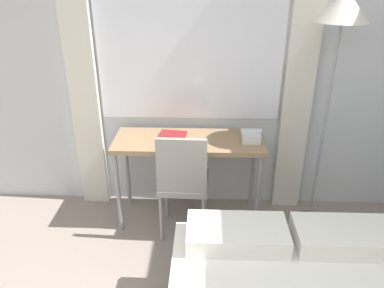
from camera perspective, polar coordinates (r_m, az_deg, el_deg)
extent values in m
cube|color=silver|center=(3.18, -1.37, 12.65)|extent=(4.84, 0.05, 2.70)
cube|color=white|center=(3.10, -0.34, 17.01)|extent=(1.53, 0.01, 1.50)
cube|color=beige|center=(3.28, -16.64, 11.11)|extent=(0.24, 0.06, 2.60)
cube|color=beige|center=(3.21, 16.29, 10.84)|extent=(0.24, 0.06, 2.60)
cube|color=#937551|center=(3.07, -0.52, 0.37)|extent=(1.23, 0.47, 0.04)
cylinder|color=gray|center=(3.17, -11.16, -7.30)|extent=(0.04, 0.04, 0.73)
cylinder|color=gray|center=(3.12, 10.02, -7.76)|extent=(0.04, 0.04, 0.73)
cylinder|color=gray|center=(3.49, -9.82, -3.88)|extent=(0.04, 0.04, 0.73)
cylinder|color=gray|center=(3.45, 9.24, -4.23)|extent=(0.04, 0.04, 0.73)
cube|color=gray|center=(3.07, -1.26, -5.87)|extent=(0.41, 0.41, 0.05)
cube|color=gray|center=(2.79, -1.63, -3.41)|extent=(0.38, 0.05, 0.45)
cylinder|color=gray|center=(3.08, -4.70, -11.25)|extent=(0.03, 0.03, 0.44)
cylinder|color=gray|center=(3.06, 1.75, -11.53)|extent=(0.03, 0.03, 0.44)
cylinder|color=gray|center=(3.36, -3.89, -7.79)|extent=(0.03, 0.03, 0.44)
cylinder|color=gray|center=(3.33, 1.97, -8.01)|extent=(0.03, 0.03, 0.44)
cube|color=silver|center=(2.35, 6.85, -13.45)|extent=(0.61, 0.32, 0.12)
cube|color=silver|center=(2.50, 22.35, -12.91)|extent=(0.61, 0.32, 0.12)
cylinder|color=#4C4C51|center=(3.55, 17.33, -11.03)|extent=(0.26, 0.26, 0.03)
cylinder|color=gray|center=(3.13, 19.34, 1.67)|extent=(0.02, 0.02, 1.68)
cone|color=silver|center=(2.91, 22.16, 18.95)|extent=(0.37, 0.37, 0.21)
cube|color=silver|center=(3.06, 8.97, 1.10)|extent=(0.15, 0.16, 0.07)
cube|color=silver|center=(3.04, 9.03, 1.93)|extent=(0.17, 0.06, 0.02)
cube|color=maroon|center=(3.10, -3.02, 1.26)|extent=(0.24, 0.21, 0.02)
cube|color=white|center=(3.10, -3.02, 1.34)|extent=(0.22, 0.20, 0.01)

